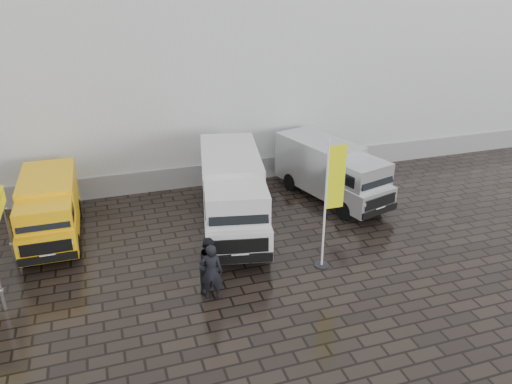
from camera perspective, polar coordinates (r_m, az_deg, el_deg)
ground at (r=17.18m, az=5.35°, el=-8.44°), size 120.00×120.00×0.00m
exhibition_hall at (r=30.47m, az=-2.87°, el=17.97°), size 44.00×16.00×12.00m
hall_plinth at (r=24.25m, az=2.44°, el=2.98°), size 44.00×0.15×1.00m
van_yellow at (r=19.74m, az=-22.50°, el=-2.03°), size 1.93×4.93×2.27m
van_white at (r=18.84m, az=-2.72°, el=-0.38°), size 3.43×6.85×2.84m
van_silver at (r=21.69m, az=8.62°, el=2.21°), size 3.37×6.00×2.47m
flagpole at (r=16.20m, az=8.53°, el=-0.86°), size 0.88×0.50×4.45m
wheelie_bin at (r=24.52m, az=7.34°, el=3.19°), size 0.79×0.79×1.11m
person_front at (r=15.17m, az=-5.10°, el=-9.07°), size 0.78×0.63×1.86m
person_tent at (r=15.58m, az=-5.23°, el=-8.22°), size 1.08×1.12×1.82m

